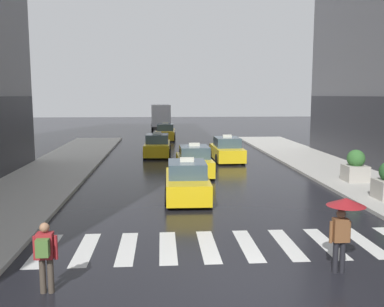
# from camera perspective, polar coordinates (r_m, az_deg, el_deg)

# --- Properties ---
(ground_plane) EXTENTS (160.00, 160.00, 0.00)m
(ground_plane) POSITION_cam_1_polar(r_m,az_deg,el_deg) (10.49, 7.44, -17.56)
(ground_plane) COLOR black
(crosswalk_markings) EXTENTS (11.30, 2.80, 0.01)m
(crosswalk_markings) POSITION_cam_1_polar(r_m,az_deg,el_deg) (13.22, 4.79, -12.05)
(crosswalk_markings) COLOR silver
(crosswalk_markings) RESTS_ON ground
(taxi_lead) EXTENTS (1.98, 4.56, 1.80)m
(taxi_lead) POSITION_cam_1_polar(r_m,az_deg,el_deg) (18.82, -0.68, -3.75)
(taxi_lead) COLOR yellow
(taxi_lead) RESTS_ON ground
(taxi_second) EXTENTS (2.00, 4.58, 1.80)m
(taxi_second) POSITION_cam_1_polar(r_m,az_deg,el_deg) (24.47, 0.28, -1.08)
(taxi_second) COLOR yellow
(taxi_second) RESTS_ON ground
(taxi_third) EXTENTS (2.01, 4.58, 1.80)m
(taxi_third) POSITION_cam_1_polar(r_m,az_deg,el_deg) (29.58, 4.62, 0.43)
(taxi_third) COLOR yellow
(taxi_third) RESTS_ON ground
(taxi_fourth) EXTENTS (2.04, 4.59, 1.80)m
(taxi_fourth) POSITION_cam_1_polar(r_m,az_deg,el_deg) (32.02, -4.60, 0.99)
(taxi_fourth) COLOR yellow
(taxi_fourth) RESTS_ON ground
(taxi_fifth) EXTENTS (2.09, 4.61, 1.80)m
(taxi_fifth) POSITION_cam_1_polar(r_m,az_deg,el_deg) (43.37, -3.52, 2.76)
(taxi_fifth) COLOR gold
(taxi_fifth) RESTS_ON ground
(box_truck) EXTENTS (2.39, 7.58, 3.35)m
(box_truck) POSITION_cam_1_polar(r_m,az_deg,el_deg) (52.90, -4.18, 4.87)
(box_truck) COLOR #2D2D2D
(box_truck) RESTS_ON ground
(pedestrian_with_umbrella) EXTENTS (0.96, 0.96, 1.94)m
(pedestrian_with_umbrella) POSITION_cam_1_polar(r_m,az_deg,el_deg) (11.49, 19.45, -7.63)
(pedestrian_with_umbrella) COLOR black
(pedestrian_with_umbrella) RESTS_ON ground
(pedestrian_with_backpack) EXTENTS (0.55, 0.43, 1.65)m
(pedestrian_with_backpack) POSITION_cam_1_polar(r_m,az_deg,el_deg) (10.44, -18.86, -12.28)
(pedestrian_with_backpack) COLOR #473D33
(pedestrian_with_backpack) RESTS_ON ground
(planter_mid_block) EXTENTS (1.10, 1.10, 1.60)m
(planter_mid_block) POSITION_cam_1_polar(r_m,az_deg,el_deg) (23.29, 20.82, -1.67)
(planter_mid_block) COLOR #A8A399
(planter_mid_block) RESTS_ON curb_right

